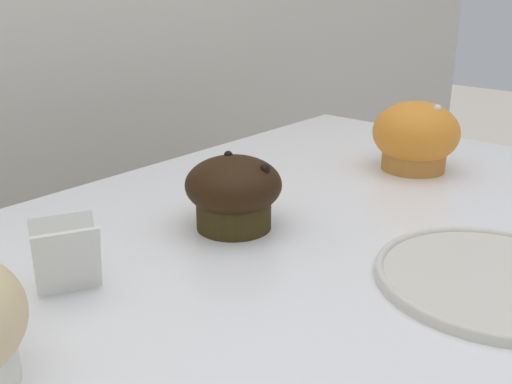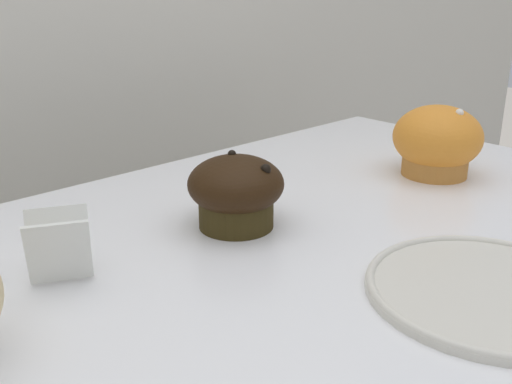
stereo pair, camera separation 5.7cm
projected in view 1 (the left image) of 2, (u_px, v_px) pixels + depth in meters
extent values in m
cylinder|color=#32270F|center=(234.00, 206.00, 0.60)|extent=(0.08, 0.08, 0.05)
ellipsoid|color=black|center=(233.00, 184.00, 0.59)|extent=(0.10, 0.10, 0.06)
sphere|color=black|center=(228.00, 155.00, 0.59)|extent=(0.01, 0.01, 0.01)
sphere|color=black|center=(265.00, 169.00, 0.57)|extent=(0.01, 0.01, 0.01)
cylinder|color=#BF7A34|center=(414.00, 151.00, 0.78)|extent=(0.08, 0.08, 0.05)
ellipsoid|color=orange|center=(416.00, 132.00, 0.77)|extent=(0.11, 0.11, 0.08)
sphere|color=white|center=(438.00, 108.00, 0.74)|extent=(0.01, 0.01, 0.01)
cylinder|color=beige|center=(493.00, 279.00, 0.50)|extent=(0.20, 0.20, 0.01)
torus|color=beige|center=(494.00, 276.00, 0.49)|extent=(0.19, 0.19, 0.01)
cube|color=white|center=(65.00, 251.00, 0.48)|extent=(0.05, 0.04, 0.06)
cube|color=silver|center=(68.00, 262.00, 0.46)|extent=(0.05, 0.04, 0.06)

